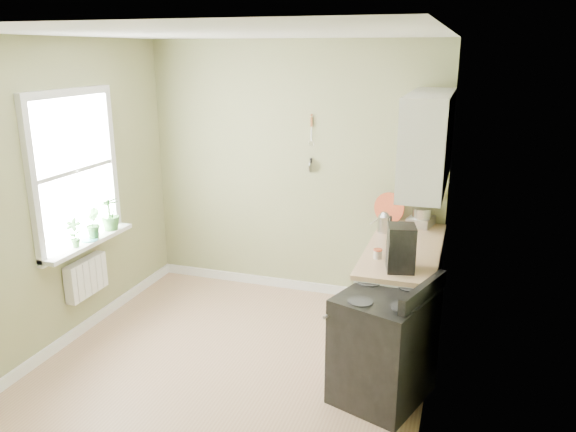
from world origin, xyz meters
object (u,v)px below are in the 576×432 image
(stove, at_px, (384,346))
(kettle, at_px, (384,222))
(stand_mixer, at_px, (423,206))
(coffee_maker, at_px, (401,249))

(stove, bearing_deg, kettle, 99.89)
(stand_mixer, height_order, kettle, stand_mixer)
(stand_mixer, relative_size, kettle, 2.20)
(stand_mixer, bearing_deg, kettle, -130.00)
(stand_mixer, bearing_deg, coffee_maker, -92.39)
(stove, xyz_separation_m, stand_mixer, (0.10, 1.69, 0.66))
(stove, distance_m, stand_mixer, 1.82)
(stand_mixer, distance_m, coffee_maker, 1.31)
(stove, distance_m, coffee_maker, 0.76)
(kettle, bearing_deg, stand_mixer, 50.00)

